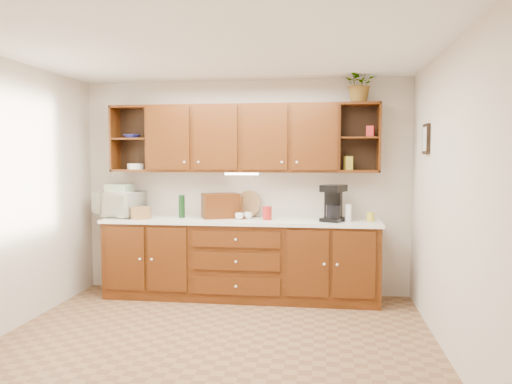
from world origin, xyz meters
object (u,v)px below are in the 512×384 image
(microwave, at_px, (119,204))
(bread_box, at_px, (220,206))
(coffee_maker, at_px, (333,204))
(potted_plant, at_px, (360,84))

(microwave, height_order, bread_box, microwave)
(microwave, height_order, coffee_maker, coffee_maker)
(coffee_maker, bearing_deg, bread_box, -159.95)
(bread_box, relative_size, potted_plant, 0.99)
(bread_box, height_order, coffee_maker, coffee_maker)
(microwave, xyz_separation_m, bread_box, (1.26, 0.03, -0.01))
(bread_box, relative_size, coffee_maker, 1.01)
(microwave, bearing_deg, potted_plant, 18.04)
(coffee_maker, relative_size, potted_plant, 0.98)
(potted_plant, bearing_deg, bread_box, 179.77)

